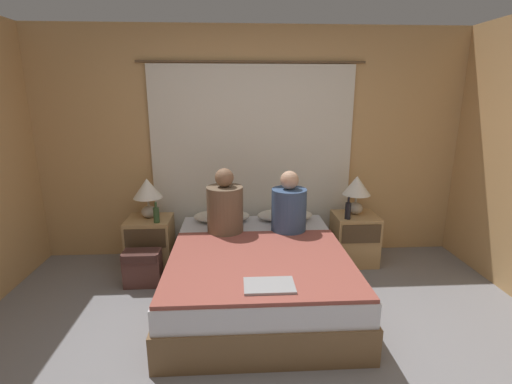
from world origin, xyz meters
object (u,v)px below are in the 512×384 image
at_px(bed, 258,274).
at_px(person_right_in_bed, 289,208).
at_px(nightstand_left, 151,243).
at_px(pillow_right, 285,215).
at_px(laptop_on_bed, 269,286).
at_px(lamp_right, 357,189).
at_px(backpack_on_floor, 142,266).
at_px(beer_bottle_on_right_stand, 348,210).
at_px(beer_bottle_on_left_stand, 156,215).
at_px(lamp_left, 147,192).
at_px(nightstand_right, 354,239).
at_px(pillow_left, 222,216).
at_px(person_left_in_bed, 225,208).

bearing_deg(bed, person_right_in_bed, 51.03).
bearing_deg(nightstand_left, pillow_right, 3.20).
distance_m(nightstand_left, laptop_on_bed, 1.81).
bearing_deg(lamp_right, backpack_on_floor, -168.84).
distance_m(lamp_right, person_right_in_bed, 0.84).
bearing_deg(laptop_on_bed, backpack_on_floor, 138.42).
height_order(nightstand_left, lamp_right, lamp_right).
bearing_deg(beer_bottle_on_right_stand, pillow_right, 162.13).
height_order(bed, beer_bottle_on_left_stand, beer_bottle_on_left_stand).
bearing_deg(lamp_left, nightstand_right, -1.03).
relative_size(nightstand_right, beer_bottle_on_left_stand, 2.56).
xyz_separation_m(pillow_left, backpack_on_floor, (-0.75, -0.47, -0.33)).
bearing_deg(nightstand_right, lamp_right, 90.00).
height_order(bed, pillow_left, pillow_left).
relative_size(nightstand_left, laptop_on_bed, 1.54).
bearing_deg(bed, lamp_right, 33.33).
height_order(nightstand_right, pillow_left, pillow_left).
height_order(lamp_left, beer_bottle_on_left_stand, lamp_left).
height_order(bed, pillow_right, pillow_right).
height_order(bed, beer_bottle_on_right_stand, beer_bottle_on_right_stand).
xyz_separation_m(pillow_left, person_left_in_bed, (0.05, -0.36, 0.21)).
relative_size(person_right_in_bed, beer_bottle_on_left_stand, 2.91).
bearing_deg(backpack_on_floor, lamp_right, 11.16).
relative_size(pillow_left, person_left_in_bed, 0.92).
height_order(lamp_right, person_right_in_bed, person_right_in_bed).
distance_m(nightstand_right, pillow_right, 0.80).
height_order(pillow_left, backpack_on_floor, pillow_left).
xyz_separation_m(lamp_right, person_left_in_bed, (-1.39, -0.32, -0.09)).
height_order(nightstand_right, lamp_left, lamp_left).
distance_m(nightstand_left, person_right_in_bed, 1.52).
relative_size(nightstand_right, backpack_on_floor, 1.55).
distance_m(person_left_in_bed, beer_bottle_on_right_stand, 1.28).
bearing_deg(lamp_left, person_right_in_bed, -12.48).
height_order(person_right_in_bed, beer_bottle_on_right_stand, person_right_in_bed).
height_order(beer_bottle_on_right_stand, backpack_on_floor, beer_bottle_on_right_stand).
bearing_deg(lamp_right, lamp_left, 180.00).
height_order(person_right_in_bed, laptop_on_bed, person_right_in_bed).
bearing_deg(person_right_in_bed, beer_bottle_on_left_stand, 173.33).
xyz_separation_m(beer_bottle_on_right_stand, laptop_on_bed, (-0.93, -1.27, -0.13)).
bearing_deg(lamp_left, pillow_right, 1.63).
height_order(bed, backpack_on_floor, bed).
relative_size(pillow_right, person_right_in_bed, 0.96).
relative_size(lamp_left, beer_bottle_on_right_stand, 1.79).
distance_m(pillow_left, person_right_in_bed, 0.78).
bearing_deg(lamp_right, person_right_in_bed, -157.69).
bearing_deg(pillow_left, person_left_in_bed, -82.54).
bearing_deg(laptop_on_bed, nightstand_right, 52.72).
bearing_deg(beer_bottle_on_left_stand, person_right_in_bed, -6.67).
xyz_separation_m(bed, nightstand_left, (-1.10, 0.68, 0.04)).
bearing_deg(lamp_left, bed, -33.33).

